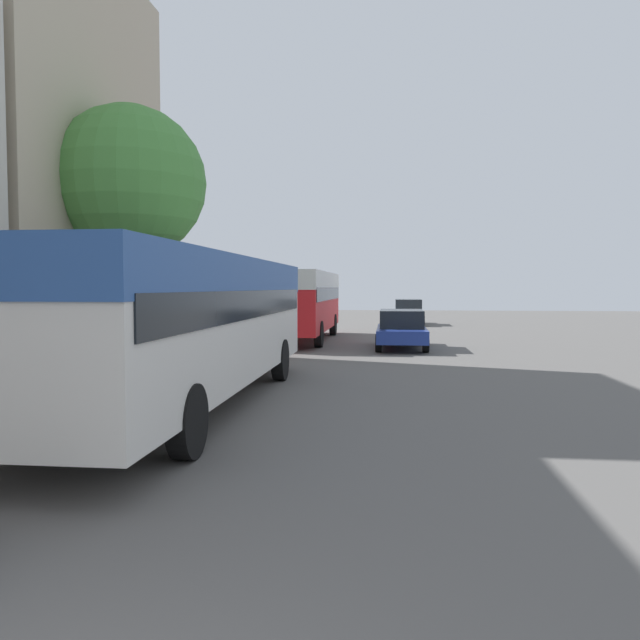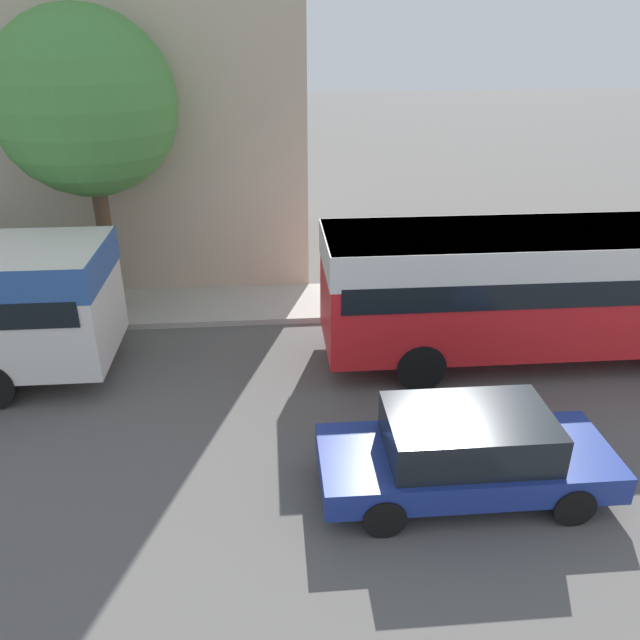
{
  "view_description": "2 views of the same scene",
  "coord_description": "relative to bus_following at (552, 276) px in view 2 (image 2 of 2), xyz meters",
  "views": [
    {
      "loc": [
        1.79,
        -1.64,
        2.26
      ],
      "look_at": [
        -0.33,
        17.3,
        1.26
      ],
      "focal_mm": 35.0,
      "sensor_mm": 36.0,
      "label": 1
    },
    {
      "loc": [
        9.78,
        18.64,
        6.74
      ],
      "look_at": [
        -1.95,
        19.61,
        1.08
      ],
      "focal_mm": 35.0,
      "sensor_mm": 36.0,
      "label": 2
    }
  ],
  "objects": [
    {
      "name": "car_far_curb",
      "position": [
        4.2,
        -2.99,
        -1.14
      ],
      "size": [
        1.85,
        4.53,
        1.42
      ],
      "color": "navy",
      "rests_on": "ground_plane"
    },
    {
      "name": "building_far_terrace",
      "position": [
        -7.29,
        -9.13,
        3.99
      ],
      "size": [
        6.14,
        8.53,
        11.76
      ],
      "color": "#BCAD93",
      "rests_on": "ground_plane"
    },
    {
      "name": "bus_following",
      "position": [
        0.0,
        0.0,
        0.0
      ],
      "size": [
        2.53,
        9.63,
        2.89
      ],
      "color": "red",
      "rests_on": "ground_plane"
    },
    {
      "name": "street_tree",
      "position": [
        -3.23,
        -9.89,
        3.18
      ],
      "size": [
        4.11,
        4.11,
        6.99
      ],
      "color": "brown",
      "rests_on": "sidewalk"
    },
    {
      "name": "pedestrian_near_curb",
      "position": [
        -3.61,
        4.06,
        -0.83
      ],
      "size": [
        0.35,
        0.35,
        1.75
      ],
      "color": "#232838",
      "rests_on": "sidewalk"
    }
  ]
}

